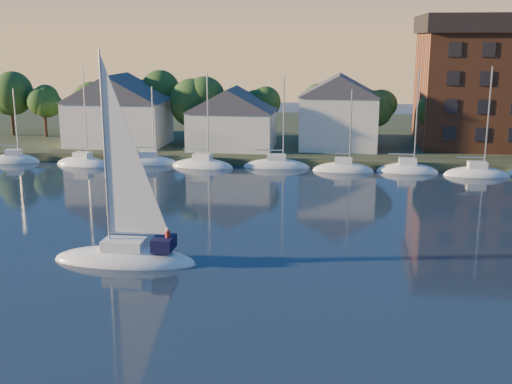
% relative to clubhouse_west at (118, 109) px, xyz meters
% --- Properties ---
extents(ground, '(260.00, 260.00, 0.00)m').
position_rel_clubhouse_west_xyz_m(ground, '(22.00, -58.00, -5.93)').
color(ground, black).
rests_on(ground, ground).
extents(shoreline_land, '(160.00, 50.00, 2.00)m').
position_rel_clubhouse_west_xyz_m(shoreline_land, '(22.00, 17.00, -5.93)').
color(shoreline_land, '#2C3720').
rests_on(shoreline_land, ground).
extents(wooden_dock, '(120.00, 3.00, 1.00)m').
position_rel_clubhouse_west_xyz_m(wooden_dock, '(22.00, -6.00, -5.93)').
color(wooden_dock, brown).
rests_on(wooden_dock, ground).
extents(clubhouse_west, '(13.65, 9.45, 9.64)m').
position_rel_clubhouse_west_xyz_m(clubhouse_west, '(0.00, 0.00, 0.00)').
color(clubhouse_west, white).
rests_on(clubhouse_west, shoreline_land).
extents(clubhouse_centre, '(11.55, 8.40, 8.08)m').
position_rel_clubhouse_west_xyz_m(clubhouse_centre, '(16.00, -1.00, -0.80)').
color(clubhouse_centre, white).
rests_on(clubhouse_centre, shoreline_land).
extents(clubhouse_east, '(10.50, 8.40, 9.80)m').
position_rel_clubhouse_west_xyz_m(clubhouse_east, '(30.00, 1.00, 0.07)').
color(clubhouse_east, white).
rests_on(clubhouse_east, shoreline_land).
extents(tree_line, '(93.40, 5.40, 8.90)m').
position_rel_clubhouse_west_xyz_m(tree_line, '(24.00, 5.00, 1.24)').
color(tree_line, '#332117').
rests_on(tree_line, shoreline_land).
extents(moored_fleet, '(95.50, 2.40, 12.05)m').
position_rel_clubhouse_west_xyz_m(moored_fleet, '(26.00, -9.00, -5.83)').
color(moored_fleet, white).
rests_on(moored_fleet, ground).
extents(hero_sailboat, '(10.35, 3.35, 15.84)m').
position_rel_clubhouse_west_xyz_m(hero_sailboat, '(15.68, -43.18, -5.29)').
color(hero_sailboat, white).
rests_on(hero_sailboat, ground).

